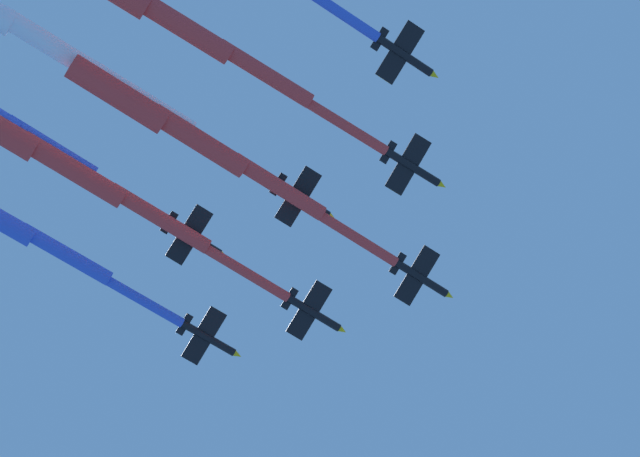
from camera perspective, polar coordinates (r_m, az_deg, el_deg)
name	(u,v)px	position (r m, az deg, el deg)	size (l,w,h in m)	color
jet_lead	(198,141)	(180.50, -5.22, 3.72)	(49.33, 41.25, 4.50)	black
jet_port_inner	(71,170)	(183.14, -10.58, 2.48)	(52.05, 43.81, 4.47)	black
jet_starboard_inner	(182,27)	(178.43, -5.91, 8.53)	(48.55, 41.99, 4.50)	black
jet_port_mid	(50,45)	(182.45, -11.46, 7.66)	(53.15, 44.77, 4.42)	black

